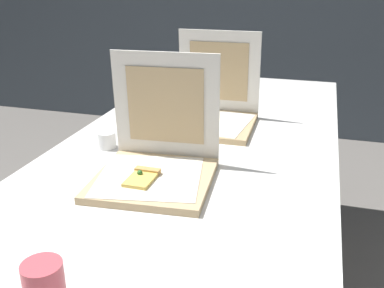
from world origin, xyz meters
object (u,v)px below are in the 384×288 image
Objects in this scene: pizza_box_middle at (212,112)px; cup_white_far at (163,103)px; cup_white_mid at (131,124)px; pizza_box_front at (156,162)px; cup_printed_front at (44,285)px; table at (199,154)px; cup_white_near_center at (107,140)px.

pizza_box_middle is 5.74× the size of cup_white_far.
pizza_box_middle is 5.74× the size of cup_white_mid.
pizza_box_front is 0.57m from cup_printed_front.
pizza_box_front is 0.53m from pizza_box_middle.
cup_white_far is (-0.27, 0.36, 0.07)m from table.
cup_white_mid is at bearing 104.10° from cup_printed_front.
cup_printed_front reaches higher than table.
pizza_box_middle reaches higher than cup_printed_front.
cup_white_far is at bearing 149.99° from pizza_box_middle.
table is 23.50× the size of cup_printed_front.
pizza_box_middle is 5.74× the size of cup_white_near_center.
pizza_box_front reaches higher than cup_white_near_center.
table is at bearing 76.61° from pizza_box_front.
pizza_box_front is 5.87× the size of cup_white_mid.
pizza_box_front is at bearing -95.81° from pizza_box_middle.
table is 0.34m from cup_white_near_center.
cup_white_near_center reaches higher than table.
pizza_box_middle reaches higher than table.
pizza_box_middle reaches higher than cup_white_far.
cup_printed_front is at bearing -93.71° from pizza_box_middle.
pizza_box_middle is 3.90× the size of cup_printed_front.
cup_white_mid is at bearing -151.25° from pizza_box_middle.
cup_white_far is (-0.26, 0.14, -0.02)m from pizza_box_middle.
cup_white_near_center is (-0.29, -0.35, -0.02)m from pizza_box_middle.
pizza_box_middle is 1.10m from cup_printed_front.
cup_printed_front is at bearing -75.90° from cup_white_mid.
pizza_box_middle is at bearing 87.50° from cup_printed_front.
cup_white_near_center is 0.50m from cup_white_far.
pizza_box_front is 0.31m from cup_white_near_center.
cup_white_mid is at bearing 86.92° from cup_white_near_center.
pizza_box_middle is (-0.01, 0.21, 0.10)m from table.
pizza_box_front is 5.87× the size of cup_white_near_center.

